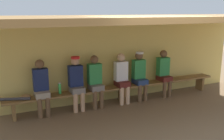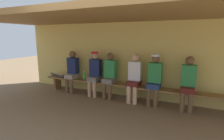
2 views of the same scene
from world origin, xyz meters
TOP-DOWN VIEW (x-y plane):
  - ground_plane at (0.00, 0.00)m, footprint 24.00×24.00m
  - back_wall at (0.00, 2.00)m, footprint 8.00×0.20m
  - dugout_roof at (0.00, 0.70)m, footprint 8.00×2.80m
  - bench at (0.00, 1.55)m, footprint 6.00×0.36m
  - player_in_blue at (-0.00, 1.55)m, footprint 0.34×0.42m
  - player_shirtless_tan at (-2.10, 1.55)m, footprint 0.34×0.42m
  - player_with_sunglasses at (1.36, 1.55)m, footprint 0.34×0.42m
  - player_rightmost at (-1.25, 1.55)m, footprint 0.34×0.42m
  - player_middle at (0.55, 1.55)m, footprint 0.34×0.42m
  - player_near_post at (-0.75, 1.55)m, footprint 0.34×0.42m
  - water_bottle_blue at (-1.66, 1.59)m, footprint 0.07×0.07m
  - baseball_glove_dark_brown at (-2.46, 1.57)m, footprint 0.24×0.17m
  - baseball_bat at (-2.76, 1.55)m, footprint 0.76×0.31m

SIDE VIEW (x-z plane):
  - ground_plane at x=0.00m, z-range 0.00..0.00m
  - bench at x=0.00m, z-range 0.16..0.62m
  - baseball_bat at x=-2.76m, z-range 0.46..0.53m
  - baseball_glove_dark_brown at x=-2.46m, z-range 0.46..0.55m
  - water_bottle_blue at x=-1.66m, z-range 0.45..0.72m
  - player_in_blue at x=0.00m, z-range 0.06..1.40m
  - player_shirtless_tan at x=-2.10m, z-range 0.06..1.40m
  - player_with_sunglasses at x=1.36m, z-range 0.06..1.40m
  - player_near_post at x=-0.75m, z-range 0.06..1.40m
  - player_rightmost at x=-1.25m, z-range 0.07..1.42m
  - player_middle at x=0.55m, z-range 0.07..1.42m
  - back_wall at x=0.00m, z-range 0.00..2.20m
  - dugout_roof at x=0.00m, z-range 2.20..2.32m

